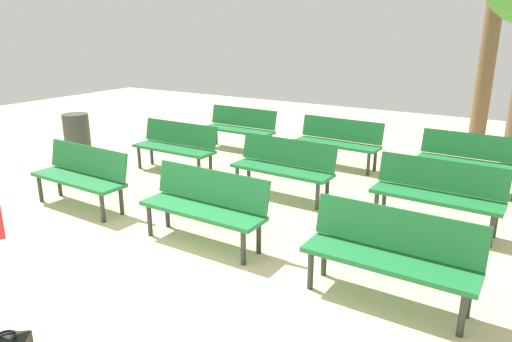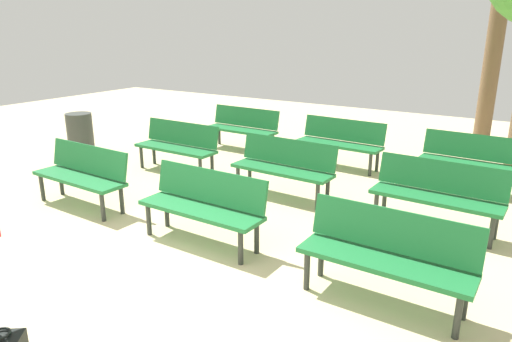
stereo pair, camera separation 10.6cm
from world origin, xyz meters
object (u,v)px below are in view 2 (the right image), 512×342
bench_r1_c1 (284,164)px  trash_bin (81,137)px  bench_r0_c0 (83,172)px  bench_r1_c2 (438,191)px  bench_r2_c1 (340,140)px  bench_r0_c1 (204,202)px  bench_r2_c2 (473,159)px  bench_r2_c0 (243,126)px  tree_1 (492,61)px  bench_r1_c0 (178,144)px  bench_r0_c2 (387,252)px

bench_r1_c1 → trash_bin: (-4.31, -0.35, -0.04)m
bench_r0_c0 → bench_r1_c2: size_ratio=1.00×
bench_r2_c1 → bench_r0_c1: bearing=-88.7°
bench_r2_c2 → bench_r2_c1: bearing=-179.7°
bench_r1_c1 → bench_r2_c0: size_ratio=1.00×
bench_r0_c0 → bench_r1_c2: (4.49, 1.88, 0.00)m
tree_1 → trash_bin: tree_1 is taller
bench_r1_c0 → bench_r0_c2: bearing=-25.0°
bench_r2_c0 → bench_r0_c1: bearing=-60.4°
bench_r0_c0 → bench_r2_c1: bearing=60.8°
bench_r0_c2 → bench_r2_c2: 3.89m
bench_r0_c2 → tree_1: bearing=92.3°
bench_r1_c1 → bench_r2_c2: same height
bench_r1_c1 → bench_r2_c2: size_ratio=1.00×
bench_r0_c2 → bench_r2_c2: (0.16, 3.89, 0.00)m
bench_r0_c1 → tree_1: bearing=75.8°
bench_r0_c0 → bench_r2_c0: (0.10, 3.96, 0.00)m
bench_r2_c2 → bench_r2_c0: bearing=-179.6°
bench_r0_c0 → trash_bin: 2.58m
bench_r0_c1 → tree_1: size_ratio=0.45×
bench_r0_c1 → bench_r2_c2: bearing=58.6°
bench_r1_c0 → bench_r1_c2: size_ratio=0.99×
bench_r0_c2 → bench_r0_c1: bearing=178.5°
bench_r0_c2 → tree_1: (-0.19, 7.73, 1.28)m
bench_r1_c1 → tree_1: bearing=72.6°
bench_r2_c2 → tree_1: tree_1 is taller
bench_r1_c2 → trash_bin: trash_bin is taller
bench_r1_c0 → bench_r1_c2: (4.49, -0.16, 0.00)m
bench_r0_c0 → bench_r0_c2: same height
bench_r0_c0 → bench_r2_c2: (4.62, 3.78, 0.00)m
bench_r1_c1 → tree_1: tree_1 is taller
bench_r0_c2 → bench_r1_c0: size_ratio=1.00×
bench_r0_c2 → bench_r2_c1: size_ratio=0.99×
bench_r2_c0 → bench_r2_c1: (2.24, -0.09, 0.00)m
bench_r2_c0 → bench_r2_c1: 2.24m
bench_r0_c0 → tree_1: tree_1 is taller
bench_r1_c0 → bench_r2_c2: (4.62, 1.74, 0.00)m
bench_r0_c2 → bench_r1_c1: size_ratio=0.99×
bench_r1_c0 → bench_r2_c2: 4.94m
bench_r1_c2 → trash_bin: size_ratio=1.74×
bench_r1_c0 → bench_r1_c2: 4.49m
bench_r0_c1 → bench_r0_c2: (2.24, -0.09, 0.00)m
bench_r0_c1 → bench_r2_c2: size_ratio=0.99×
bench_r2_c1 → tree_1: tree_1 is taller
bench_r1_c0 → bench_r2_c0: 1.92m
bench_r0_c1 → bench_r2_c1: same height
bench_r1_c1 → bench_r2_c0: 2.97m
bench_r0_c0 → bench_r2_c0: same height
bench_r0_c1 → bench_r2_c2: (2.39, 3.80, 0.00)m
trash_bin → bench_r2_c1: bearing=27.8°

